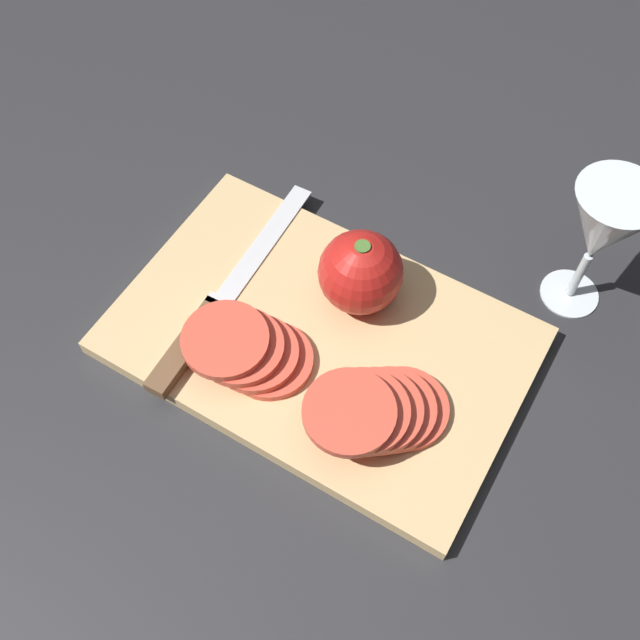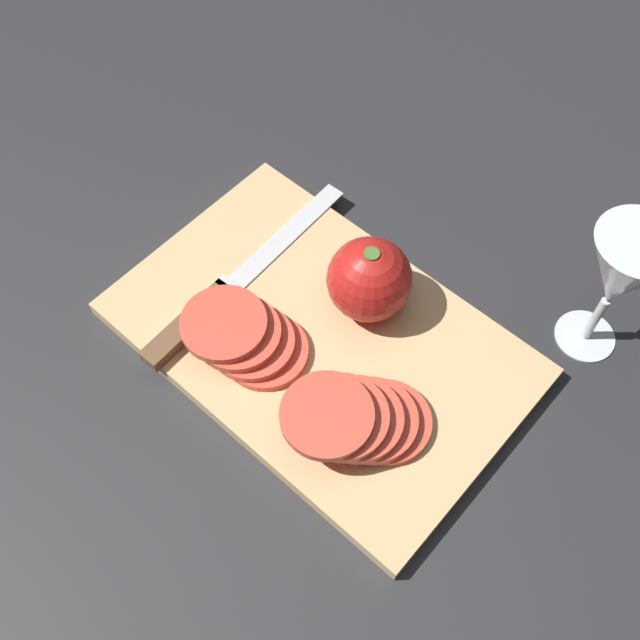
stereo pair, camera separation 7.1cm
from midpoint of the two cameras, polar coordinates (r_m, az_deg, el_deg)
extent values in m
plane|color=#28282B|center=(0.74, -5.10, -4.00)|extent=(3.00, 3.00, 0.00)
cube|color=tan|center=(0.74, -2.72, -1.79)|extent=(0.40, 0.26, 0.02)
cylinder|color=silver|center=(0.81, 16.15, 1.78)|extent=(0.06, 0.06, 0.00)
cylinder|color=silver|center=(0.78, 16.73, 3.11)|extent=(0.01, 0.01, 0.06)
cone|color=silver|center=(0.72, 18.25, 6.55)|extent=(0.08, 0.08, 0.09)
cone|color=beige|center=(0.74, 17.72, 5.34)|extent=(0.03, 0.03, 0.04)
sphere|color=red|center=(0.72, 0.31, 3.43)|extent=(0.08, 0.08, 0.08)
cylinder|color=#47702D|center=(0.69, 0.33, 5.26)|extent=(0.01, 0.01, 0.01)
cube|color=silver|center=(0.80, -6.90, 5.50)|extent=(0.03, 0.18, 0.00)
cube|color=silver|center=(0.75, -10.45, 1.03)|extent=(0.02, 0.01, 0.01)
cube|color=brown|center=(0.73, -12.83, -2.20)|extent=(0.03, 0.11, 0.01)
cylinder|color=#DB4C38|center=(0.69, 3.51, -6.99)|extent=(0.08, 0.08, 0.01)
cylinder|color=#DB4C38|center=(0.68, 2.47, -7.06)|extent=(0.08, 0.08, 0.01)
cylinder|color=#DB4C38|center=(0.67, 1.39, -7.14)|extent=(0.08, 0.08, 0.01)
cylinder|color=#DB4C38|center=(0.66, 0.28, -7.21)|extent=(0.08, 0.08, 0.01)
cylinder|color=#DB4C38|center=(0.65, -0.86, -7.28)|extent=(0.08, 0.08, 0.01)
cylinder|color=#DB4C38|center=(0.72, -6.63, -3.30)|extent=(0.08, 0.08, 0.01)
cylinder|color=#DB4C38|center=(0.71, -7.77, -2.78)|extent=(0.08, 0.08, 0.01)
cylinder|color=#DB4C38|center=(0.71, -8.93, -2.26)|extent=(0.08, 0.08, 0.01)
cylinder|color=#DB4C38|center=(0.70, -10.10, -1.73)|extent=(0.08, 0.08, 0.01)
camera|label=1|loc=(0.04, -92.87, -4.74)|focal=42.00mm
camera|label=2|loc=(0.04, 87.13, 4.74)|focal=42.00mm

